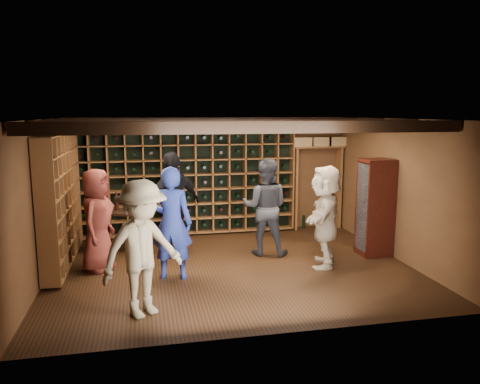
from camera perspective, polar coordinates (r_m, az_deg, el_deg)
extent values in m
plane|color=black|center=(8.08, -0.98, -9.15)|extent=(6.00, 6.00, 0.00)
plane|color=brown|center=(10.21, -3.63, 2.02)|extent=(6.00, 0.00, 6.00)
plane|color=brown|center=(5.39, 3.99, -4.96)|extent=(6.00, 0.00, 6.00)
plane|color=brown|center=(7.80, -23.22, -1.15)|extent=(0.00, 5.00, 5.00)
plane|color=brown|center=(8.83, 18.49, 0.33)|extent=(0.00, 5.00, 5.00)
plane|color=black|center=(7.65, -1.04, 8.86)|extent=(6.00, 6.00, 0.00)
cube|color=black|center=(6.09, 1.80, 7.89)|extent=(5.90, 0.18, 0.16)
cube|color=black|center=(7.16, -0.28, 8.17)|extent=(5.90, 0.18, 0.16)
cube|color=black|center=(8.24, -1.82, 8.37)|extent=(5.90, 0.18, 0.16)
cube|color=black|center=(9.33, -3.00, 8.51)|extent=(5.90, 0.18, 0.16)
cylinder|color=black|center=(7.52, -10.14, 7.86)|extent=(0.10, 0.10, 0.10)
cylinder|color=black|center=(8.10, 0.54, 8.14)|extent=(0.10, 0.10, 0.10)
cylinder|color=black|center=(7.75, 9.71, 7.93)|extent=(0.10, 0.10, 0.10)
cylinder|color=black|center=(8.80, -3.80, 8.24)|extent=(0.10, 0.10, 0.10)
cube|color=brown|center=(9.99, -6.47, 1.23)|extent=(4.65, 0.30, 2.20)
cube|color=black|center=(9.99, -6.47, 1.23)|extent=(4.56, 0.02, 2.16)
cube|color=brown|center=(8.58, -21.00, -0.75)|extent=(0.30, 2.65, 2.20)
cube|color=black|center=(8.58, -21.00, -0.75)|extent=(0.29, 0.02, 2.16)
cube|color=brown|center=(10.58, 9.51, 5.45)|extent=(1.15, 0.32, 0.04)
cube|color=brown|center=(10.88, 11.92, 0.61)|extent=(0.05, 0.28, 1.85)
cube|color=brown|center=(10.51, 6.72, 0.43)|extent=(0.05, 0.28, 1.85)
cube|color=tan|center=(10.44, 7.46, 6.10)|extent=(0.40, 0.30, 0.20)
cube|color=tan|center=(10.59, 9.78, 6.09)|extent=(0.40, 0.30, 0.20)
cube|color=tan|center=(10.72, 11.53, 6.08)|extent=(0.40, 0.30, 0.20)
cube|color=#36100A|center=(9.13, 15.92, -6.98)|extent=(0.55, 0.50, 0.10)
cube|color=#36100A|center=(8.93, 16.18, -1.74)|extent=(0.55, 0.50, 1.70)
cube|color=white|center=(8.81, 14.68, -1.82)|extent=(0.01, 0.46, 1.60)
cube|color=#36100A|center=(8.93, 16.18, -1.74)|extent=(0.50, 0.44, 0.02)
sphere|color=#59260C|center=(8.90, 16.09, -1.12)|extent=(0.18, 0.18, 0.18)
imported|color=navy|center=(7.42, -8.35, -3.76)|extent=(0.74, 0.58, 1.79)
imported|color=black|center=(8.61, 3.08, -1.83)|extent=(1.05, 0.94, 1.79)
imported|color=maroon|center=(8.07, -17.03, -3.31)|extent=(0.75, 0.95, 1.71)
imported|color=black|center=(8.54, -8.05, -1.55)|extent=(1.20, 1.00, 1.92)
imported|color=#807359|center=(6.13, -11.86, -6.81)|extent=(1.33, 1.17, 1.78)
imported|color=tan|center=(8.10, 10.34, -2.89)|extent=(1.16, 1.67, 1.74)
cube|color=black|center=(9.00, -14.64, -2.35)|extent=(1.19, 0.90, 0.04)
cube|color=black|center=(9.12, -17.92, -4.93)|extent=(0.07, 0.07, 0.76)
cube|color=black|center=(8.70, -12.24, -5.38)|extent=(0.07, 0.07, 0.76)
cube|color=black|center=(9.50, -16.63, -4.29)|extent=(0.07, 0.07, 0.76)
cube|color=black|center=(9.09, -11.14, -4.68)|extent=(0.07, 0.07, 0.76)
cylinder|color=black|center=(9.12, -16.08, -1.21)|extent=(0.07, 0.07, 0.28)
cylinder|color=black|center=(9.03, -14.82, -1.27)|extent=(0.07, 0.07, 0.28)
cylinder|color=black|center=(8.91, -13.27, -1.34)|extent=(0.07, 0.07, 0.28)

